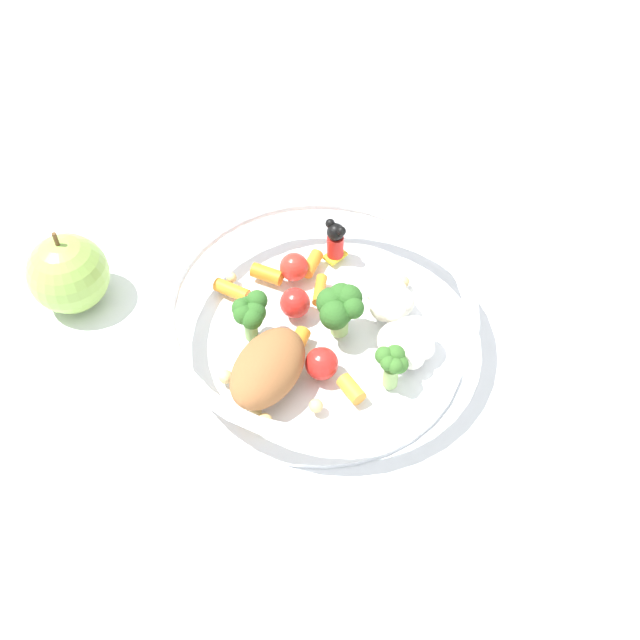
{
  "coord_description": "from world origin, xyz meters",
  "views": [
    {
      "loc": [
        0.37,
        -0.1,
        0.5
      ],
      "look_at": [
        -0.01,
        -0.01,
        0.03
      ],
      "focal_mm": 43.7,
      "sensor_mm": 36.0,
      "label": 1
    }
  ],
  "objects": [
    {
      "name": "ground_plane",
      "position": [
        0.0,
        0.0,
        0.0
      ],
      "size": [
        2.4,
        2.4,
        0.0
      ],
      "primitive_type": "plane",
      "color": "white"
    },
    {
      "name": "food_container",
      "position": [
        -0.01,
        -0.01,
        0.03
      ],
      "size": [
        0.25,
        0.25,
        0.06
      ],
      "color": "white",
      "rests_on": "ground_plane"
    },
    {
      "name": "loose_apple",
      "position": [
        -0.1,
        -0.2,
        0.03
      ],
      "size": [
        0.07,
        0.07,
        0.08
      ],
      "color": "#8CB74C",
      "rests_on": "ground_plane"
    }
  ]
}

